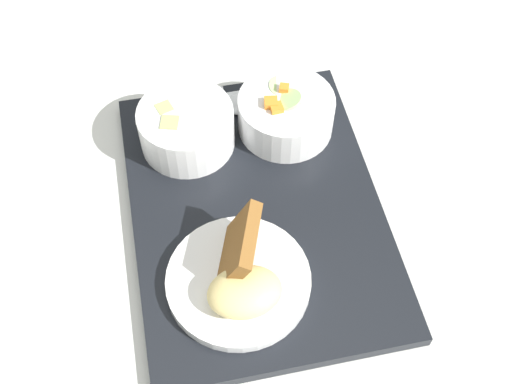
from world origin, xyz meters
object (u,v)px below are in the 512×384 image
at_px(bowl_soup, 186,126).
at_px(plate_main, 240,279).
at_px(bowl_salad, 286,112).
at_px(knife, 211,96).
at_px(spoon, 221,106).

bearing_deg(bowl_soup, plate_main, 3.21).
distance_m(bowl_salad, plate_main, 0.25).
distance_m(bowl_salad, bowl_soup, 0.14).
bearing_deg(bowl_salad, plate_main, -28.96).
bearing_deg(bowl_soup, bowl_salad, 86.24).
relative_size(knife, spoon, 1.22).
bearing_deg(knife, spoon, -60.49).
xyz_separation_m(bowl_salad, bowl_soup, (-0.01, -0.14, 0.00)).
xyz_separation_m(plate_main, spoon, (-0.28, 0.05, -0.02)).
relative_size(bowl_soup, knife, 0.70).
relative_size(bowl_salad, bowl_soup, 1.03).
distance_m(plate_main, spoon, 0.28).
distance_m(bowl_soup, spoon, 0.08).
bearing_deg(spoon, bowl_salad, -27.43).
relative_size(bowl_salad, plate_main, 0.77).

